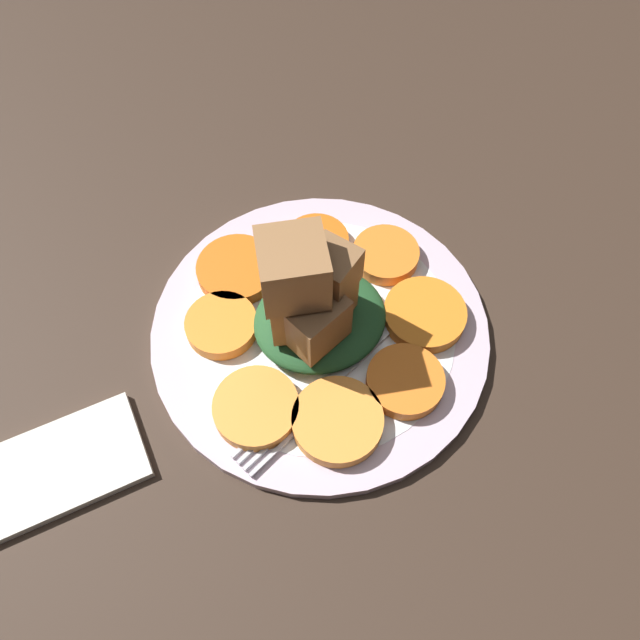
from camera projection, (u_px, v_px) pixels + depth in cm
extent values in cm
cube|color=#38281E|center=(320.00, 338.00, 53.93)|extent=(120.00, 120.00, 2.00)
cylinder|color=silver|center=(320.00, 330.00, 52.64)|extent=(28.28, 28.28, 1.00)
cylinder|color=white|center=(320.00, 329.00, 52.60)|extent=(22.63, 22.63, 1.00)
cylinder|color=orange|center=(386.00, 255.00, 55.09)|extent=(5.87, 5.87, 1.27)
cylinder|color=orange|center=(316.00, 243.00, 55.77)|extent=(5.79, 5.79, 1.27)
cylinder|color=orange|center=(237.00, 270.00, 54.27)|extent=(6.92, 6.92, 1.27)
cylinder|color=orange|center=(222.00, 325.00, 51.44)|extent=(5.97, 5.97, 1.27)
cylinder|color=orange|center=(256.00, 408.00, 47.72)|extent=(6.65, 6.65, 1.27)
cylinder|color=orange|center=(337.00, 421.00, 47.18)|extent=(6.99, 6.99, 1.27)
cylinder|color=orange|center=(405.00, 381.00, 48.85)|extent=(6.14, 6.14, 1.27)
cylinder|color=orange|center=(424.00, 314.00, 51.96)|extent=(6.90, 6.90, 1.27)
ellipsoid|color=#235128|center=(320.00, 319.00, 51.07)|extent=(11.06, 9.95, 2.44)
cube|color=olive|center=(298.00, 301.00, 47.84)|extent=(5.78, 5.78, 4.54)
cube|color=brown|center=(311.00, 318.00, 47.12)|extent=(5.65, 5.65, 4.44)
cube|color=olive|center=(302.00, 314.00, 47.97)|extent=(4.42, 4.42, 3.25)
cube|color=brown|center=(322.00, 295.00, 48.19)|extent=(5.94, 5.94, 4.34)
cube|color=olive|center=(291.00, 265.00, 43.58)|extent=(5.85, 5.85, 4.76)
cube|color=brown|center=(332.00, 270.00, 45.75)|extent=(4.76, 4.76, 3.46)
cube|color=silver|center=(353.00, 360.00, 50.28)|extent=(11.67, 5.24, 0.40)
cube|color=silver|center=(294.00, 417.00, 47.82)|extent=(2.18, 2.67, 0.40)
cube|color=silver|center=(273.00, 453.00, 46.34)|extent=(4.55, 1.95, 0.40)
cube|color=silver|center=(267.00, 447.00, 46.57)|extent=(4.55, 1.95, 0.40)
cube|color=silver|center=(261.00, 441.00, 46.81)|extent=(4.55, 1.95, 0.40)
cube|color=silver|center=(255.00, 435.00, 47.05)|extent=(4.55, 1.95, 0.40)
cube|color=silver|center=(62.00, 466.00, 46.78)|extent=(12.05, 7.23, 0.80)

